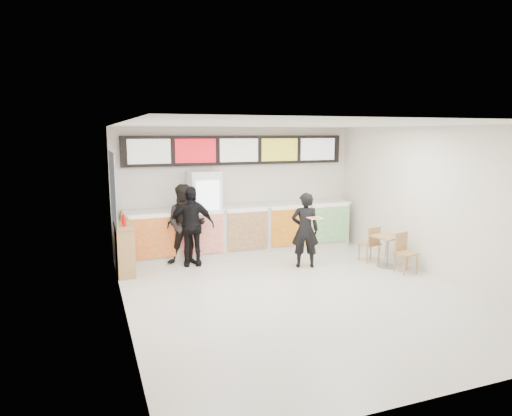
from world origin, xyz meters
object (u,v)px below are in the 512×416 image
cafe_table (387,245)px  condiment_ledge (125,249)px  customer_main (305,230)px  customer_mid (191,226)px  drinks_fridge (205,214)px  customer_left (186,225)px  service_counter (243,229)px

cafe_table → condiment_ledge: (-5.32, 1.47, 0.06)m
customer_main → cafe_table: customer_main is taller
customer_mid → condiment_ledge: bearing=-162.9°
customer_mid → cafe_table: size_ratio=1.21×
drinks_fridge → condiment_ledge: 2.10m
condiment_ledge → customer_mid: bearing=6.9°
customer_main → cafe_table: (1.66, -0.62, -0.34)m
drinks_fridge → customer_left: size_ratio=1.13×
customer_main → cafe_table: bearing=179.3°
customer_left → customer_main: bearing=-6.9°
customer_main → customer_left: 2.59m
service_counter → cafe_table: bearing=-42.0°
service_counter → condiment_ledge: 2.93m
customer_main → drinks_fridge: bearing=-22.9°
customer_main → condiment_ledge: size_ratio=1.31×
condiment_ledge → service_counter: bearing=15.6°
service_counter → customer_main: bearing=-62.7°
service_counter → customer_left: size_ratio=3.14×
drinks_fridge → customer_main: size_ratio=1.23×
service_counter → customer_mid: (-1.41, -0.62, 0.30)m
drinks_fridge → customer_main: drinks_fridge is taller
cafe_table → condiment_ledge: condiment_ledge is taller
customer_mid → drinks_fridge: bearing=63.5°
service_counter → condiment_ledge: condiment_ledge is taller
service_counter → customer_main: size_ratio=3.43×
service_counter → customer_left: customer_left is taller
customer_mid → condiment_ledge: (-1.41, -0.17, -0.34)m
customer_mid → customer_left: bearing=150.7°
service_counter → drinks_fridge: drinks_fridge is taller
service_counter → cafe_table: size_ratio=3.86×
service_counter → customer_left: bearing=-160.1°
customer_left → customer_mid: customer_left is taller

